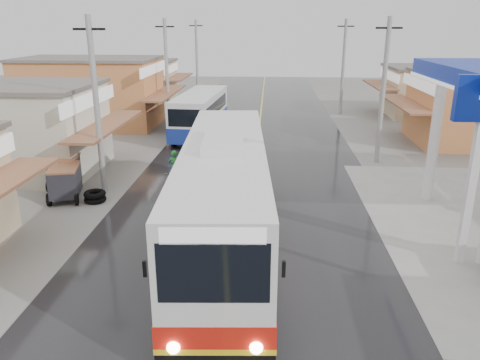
{
  "coord_description": "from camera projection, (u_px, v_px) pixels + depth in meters",
  "views": [
    {
      "loc": [
        0.73,
        -11.47,
        7.63
      ],
      "look_at": [
        -0.3,
        4.93,
        2.11
      ],
      "focal_mm": 35.0,
      "sensor_mm": 36.0,
      "label": 1
    }
  ],
  "objects": [
    {
      "name": "utility_poles_right",
      "position": [
        376.0,
        162.0,
        27.11
      ],
      "size": [
        1.6,
        36.0,
        8.0
      ],
      "primitive_type": null,
      "color": "gray",
      "rests_on": "ground"
    },
    {
      "name": "centre_line",
      "position": [
        256.0,
        159.0,
        27.51
      ],
      "size": [
        0.15,
        90.0,
        0.01
      ],
      "primitive_type": "cube",
      "color": "#D8CC4C",
      "rests_on": "road"
    },
    {
      "name": "cyclist",
      "position": [
        176.0,
        177.0,
        22.26
      ],
      "size": [
        1.04,
        1.99,
        2.04
      ],
      "rotation": [
        0.0,
        0.0,
        -0.21
      ],
      "color": "black",
      "rests_on": "ground"
    },
    {
      "name": "shopfronts_left",
      "position": [
        62.0,
        144.0,
        31.12
      ],
      "size": [
        11.0,
        44.0,
        5.2
      ],
      "primitive_type": null,
      "color": "tan",
      "rests_on": "ground"
    },
    {
      "name": "coach_bus",
      "position": [
        224.0,
        195.0,
        16.2
      ],
      "size": [
        3.66,
        13.26,
        4.1
      ],
      "rotation": [
        0.0,
        0.0,
        0.06
      ],
      "color": "silver",
      "rests_on": "road"
    },
    {
      "name": "second_bus",
      "position": [
        200.0,
        113.0,
        33.01
      ],
      "size": [
        3.06,
        9.15,
        2.99
      ],
      "rotation": [
        0.0,
        0.0,
        -0.07
      ],
      "color": "silver",
      "rests_on": "road"
    },
    {
      "name": "ground",
      "position": [
        240.0,
        305.0,
        13.33
      ],
      "size": [
        120.0,
        120.0,
        0.0
      ],
      "primitive_type": "plane",
      "color": "slate",
      "rests_on": "ground"
    },
    {
      "name": "road",
      "position": [
        256.0,
        160.0,
        27.52
      ],
      "size": [
        12.0,
        90.0,
        0.02
      ],
      "primitive_type": "cube",
      "color": "black",
      "rests_on": "ground"
    },
    {
      "name": "utility_poles_left",
      "position": [
        143.0,
        153.0,
        28.88
      ],
      "size": [
        1.6,
        50.0,
        8.0
      ],
      "primitive_type": null,
      "color": "gray",
      "rests_on": "ground"
    },
    {
      "name": "tricycle_far",
      "position": [
        66.0,
        169.0,
        22.66
      ],
      "size": [
        1.67,
        2.12,
        1.63
      ],
      "rotation": [
        0.0,
        0.0,
        0.14
      ],
      "color": "#26262D",
      "rests_on": "ground"
    },
    {
      "name": "tyre_stack",
      "position": [
        95.0,
        196.0,
        20.99
      ],
      "size": [
        0.98,
        0.98,
        0.5
      ],
      "color": "black",
      "rests_on": "ground"
    },
    {
      "name": "tricycle_near",
      "position": [
        65.0,
        181.0,
        21.06
      ],
      "size": [
        1.79,
        2.13,
        1.56
      ],
      "rotation": [
        0.0,
        0.0,
        0.25
      ],
      "color": "#26262D",
      "rests_on": "ground"
    }
  ]
}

